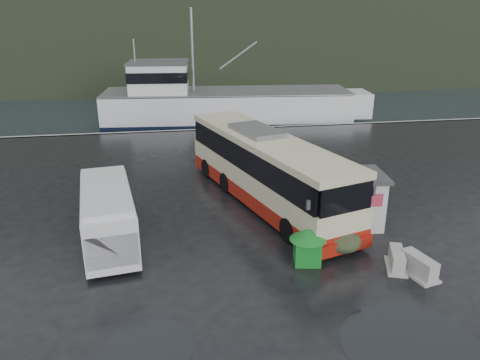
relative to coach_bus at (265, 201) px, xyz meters
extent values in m
plane|color=black|center=(-2.38, -4.54, 0.00)|extent=(160.00, 160.00, 0.00)
cube|color=black|center=(-2.38, 105.46, 0.00)|extent=(300.00, 180.00, 0.02)
cube|color=#999993|center=(-2.38, 15.46, 0.00)|extent=(160.00, 0.60, 1.50)
ellipsoid|color=black|center=(7.62, 245.46, 0.00)|extent=(780.00, 540.00, 570.00)
cylinder|color=black|center=(1.99, -11.39, 0.01)|extent=(4.19, 4.19, 0.01)
cylinder|color=black|center=(-5.71, -10.24, 0.01)|extent=(2.75, 2.75, 0.01)
cylinder|color=black|center=(1.33, -2.08, 0.01)|extent=(3.10, 3.10, 0.01)
camera|label=1|loc=(-4.81, -21.68, 9.40)|focal=35.00mm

